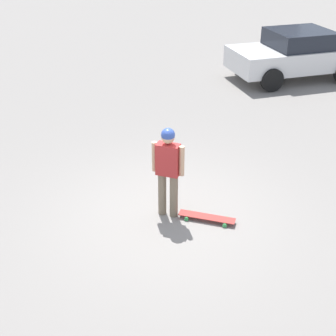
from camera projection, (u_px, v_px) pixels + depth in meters
The scene contains 4 objects.
ground_plane at pixel (168, 214), 8.28m from camera, with size 220.00×220.00×0.00m, color gray.
person at pixel (168, 166), 7.81m from camera, with size 0.53×0.34×1.66m.
skateboard at pixel (207, 217), 8.07m from camera, with size 0.99×0.53×0.08m.
car_parked_near at pixel (296, 54), 14.69m from camera, with size 4.37×2.71×1.51m.
Camera 1 is at (0.52, 6.84, 4.70)m, focal length 50.00 mm.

